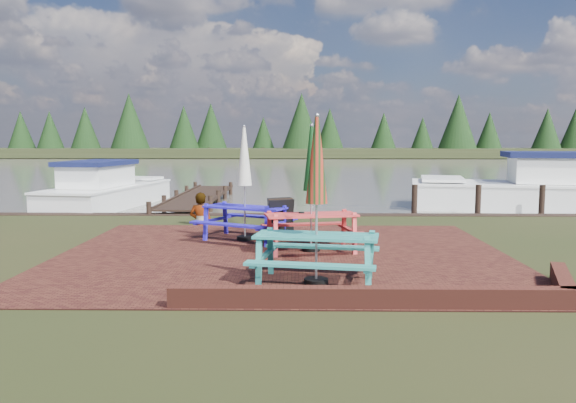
# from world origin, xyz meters

# --- Properties ---
(ground) EXTENTS (120.00, 120.00, 0.00)m
(ground) POSITION_xyz_m (0.00, 0.00, 0.00)
(ground) COLOR black
(ground) RESTS_ON ground
(paving) EXTENTS (9.00, 7.50, 0.02)m
(paving) POSITION_xyz_m (0.00, 1.00, 0.01)
(paving) COLOR #341410
(paving) RESTS_ON ground
(brick_wall) EXTENTS (6.21, 1.79, 0.30)m
(brick_wall) POSITION_xyz_m (2.15, -2.42, 0.15)
(brick_wall) COLOR #4C1E16
(brick_wall) RESTS_ON ground
(water) EXTENTS (120.00, 60.00, 0.02)m
(water) POSITION_xyz_m (0.00, 37.00, 0.00)
(water) COLOR #4C4941
(water) RESTS_ON ground
(far_treeline) EXTENTS (120.00, 10.00, 8.10)m
(far_treeline) POSITION_xyz_m (0.00, 66.00, 3.28)
(far_treeline) COLOR black
(far_treeline) RESTS_ON ground
(picnic_table_teal) EXTENTS (2.21, 2.04, 2.69)m
(picnic_table_teal) POSITION_xyz_m (0.59, -1.36, 0.94)
(picnic_table_teal) COLOR teal
(picnic_table_teal) RESTS_ON ground
(picnic_table_red) EXTENTS (2.17, 2.01, 2.61)m
(picnic_table_red) POSITION_xyz_m (0.58, 1.33, 0.91)
(picnic_table_red) COLOR red
(picnic_table_red) RESTS_ON ground
(picnic_table_blue) EXTENTS (2.44, 2.35, 2.61)m
(picnic_table_blue) POSITION_xyz_m (-0.91, 2.57, 0.92)
(picnic_table_blue) COLOR #2217B2
(picnic_table_blue) RESTS_ON ground
(chalkboard) EXTENTS (0.64, 0.78, 0.97)m
(chalkboard) POSITION_xyz_m (-0.09, 2.62, 0.50)
(chalkboard) COLOR black
(chalkboard) RESTS_ON ground
(jetty) EXTENTS (1.76, 9.08, 1.00)m
(jetty) POSITION_xyz_m (-3.50, 11.28, 0.11)
(jetty) COLOR black
(jetty) RESTS_ON ground
(boat_jetty) EXTENTS (3.27, 6.90, 1.92)m
(boat_jetty) POSITION_xyz_m (-6.77, 10.41, 0.38)
(boat_jetty) COLOR white
(boat_jetty) RESTS_ON ground
(boat_near) EXTENTS (8.82, 4.54, 2.28)m
(boat_near) POSITION_xyz_m (8.91, 9.88, 0.48)
(boat_near) COLOR white
(boat_near) RESTS_ON ground
(person) EXTENTS (0.69, 0.50, 1.74)m
(person) POSITION_xyz_m (-2.35, 5.00, 0.87)
(person) COLOR gray
(person) RESTS_ON ground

